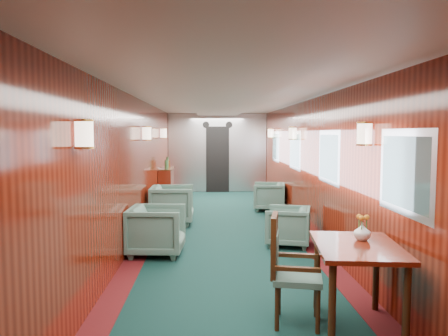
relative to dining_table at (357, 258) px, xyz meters
name	(u,v)px	position (x,y,z in m)	size (l,w,h in m)	color
room	(226,143)	(-1.05, 3.55, 0.97)	(12.00, 12.10, 2.40)	#0C2B26
bulkhead	(217,153)	(-1.05, 9.46, 0.52)	(2.98, 0.17, 2.39)	silver
windows_right	(309,153)	(0.43, 3.80, 0.78)	(0.02, 8.60, 0.80)	silver
wall_sconces	(224,134)	(-1.05, 4.11, 1.12)	(2.97, 7.97, 0.25)	#FFE5C6
dining_table	(357,258)	(0.00, 0.00, 0.00)	(0.86, 1.14, 0.80)	#631A0D
side_chair	(287,265)	(-0.61, 0.16, -0.10)	(0.55, 0.56, 1.04)	#1B403A
credenza	(166,186)	(-2.39, 7.07, -0.19)	(0.32, 1.04, 1.20)	#631A0D
flower_vase	(362,232)	(0.10, 0.15, 0.21)	(0.16, 0.16, 0.17)	beige
armchair_left_near	(157,230)	(-2.12, 2.55, -0.30)	(0.78, 0.80, 0.73)	#1B403A
armchair_left_far	(172,205)	(-2.07, 4.76, -0.28)	(0.82, 0.84, 0.77)	#1B403A
armchair_right_near	(288,226)	(-0.08, 3.00, -0.35)	(0.67, 0.69, 0.63)	#1B403A
armchair_right_far	(269,196)	(0.07, 6.18, -0.34)	(0.70, 0.72, 0.65)	#1B403A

